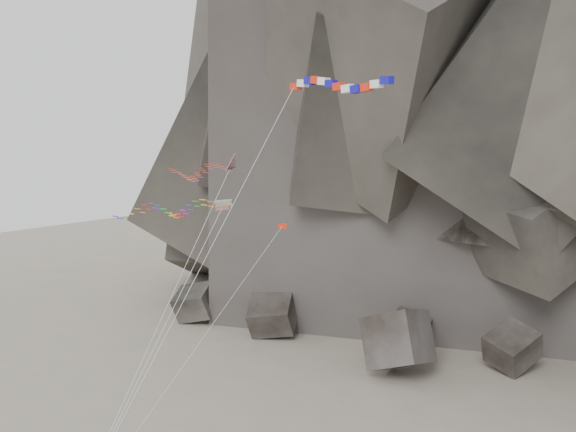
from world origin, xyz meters
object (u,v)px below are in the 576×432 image
Objects in this scene: banner_kite at (334,88)px; parafoil_kite at (163,209)px; delta_kite at (196,171)px; pennant_kite at (237,290)px.

banner_kite reaches higher than parafoil_kite.
banner_kite is 1.43× the size of parafoil_kite.
parafoil_kite is at bearing -172.54° from banner_kite.
pennant_kite is at bearing -46.03° from delta_kite.
delta_kite is 1.24× the size of pennant_kite.
parafoil_kite is 1.06× the size of pennant_kite.
parafoil_kite is at bearing 132.16° from pennant_kite.
delta_kite is 0.82× the size of banner_kite.
banner_kite is (16.10, -3.29, 6.16)m from delta_kite.
delta_kite is at bearing 31.55° from parafoil_kite.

